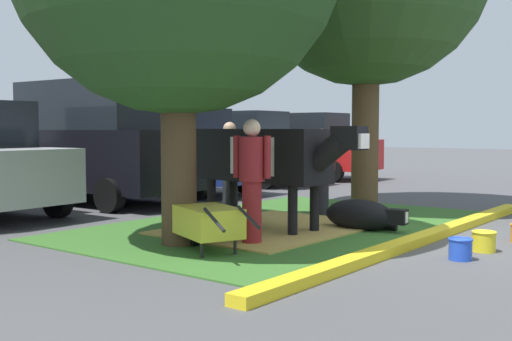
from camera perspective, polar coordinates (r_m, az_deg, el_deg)
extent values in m
plane|color=#4C4C4F|center=(8.95, 15.04, -6.26)|extent=(80.00, 80.00, 0.00)
cube|color=#386B28|center=(10.11, 2.62, -4.92)|extent=(6.99, 4.45, 0.02)
cube|color=yellow|center=(8.96, 15.18, -5.86)|extent=(8.19, 0.24, 0.12)
cube|color=tan|center=(9.61, 1.42, -5.29)|extent=(3.26, 2.48, 0.04)
cylinder|color=#4C3823|center=(8.29, -7.04, 1.34)|extent=(0.46, 0.46, 2.38)
cylinder|color=brown|center=(11.84, 9.89, 3.57)|extent=(0.50, 0.50, 3.01)
cube|color=black|center=(9.61, 0.44, 1.42)|extent=(0.95, 2.36, 0.80)
cube|color=white|center=(9.51, 1.09, 1.39)|extent=(0.82, 0.97, 0.56)
cylinder|color=black|center=(8.74, 6.75, 1.81)|extent=(0.39, 0.67, 0.58)
cube|color=black|center=(8.54, 8.46, 2.95)|extent=(0.31, 0.47, 0.32)
cube|color=white|center=(8.43, 9.56, 2.66)|extent=(0.21, 0.14, 0.20)
cylinder|color=black|center=(9.29, 5.33, -3.46)|extent=(0.14, 0.14, 0.74)
cylinder|color=black|center=(8.92, 3.35, -3.75)|extent=(0.14, 0.14, 0.74)
cylinder|color=black|center=(10.45, -2.05, -2.63)|extent=(0.14, 0.14, 0.74)
cylinder|color=black|center=(10.12, -4.06, -2.85)|extent=(0.14, 0.14, 0.74)
cylinder|color=black|center=(10.49, -4.30, 0.25)|extent=(0.06, 0.06, 0.70)
ellipsoid|color=black|center=(9.65, 9.38, -4.01)|extent=(0.56, 1.13, 0.48)
cube|color=black|center=(9.42, 12.72, -4.12)|extent=(0.22, 0.29, 0.22)
cube|color=silver|center=(9.38, 13.40, -4.17)|extent=(0.10, 0.07, 0.16)
cylinder|color=black|center=(9.70, 11.70, -5.07)|extent=(0.13, 0.36, 0.10)
cylinder|color=black|center=(11.33, -2.40, -1.85)|extent=(0.26, 0.26, 0.85)
cylinder|color=#9E7F5B|center=(11.28, -2.41, 1.78)|extent=(0.34, 0.34, 0.59)
sphere|color=tan|center=(11.27, -2.42, 3.85)|extent=(0.23, 0.23, 0.23)
cylinder|color=#9E7F5B|center=(11.33, -1.33, 1.94)|extent=(0.09, 0.09, 0.56)
cylinder|color=#9E7F5B|center=(11.23, -3.51, 1.91)|extent=(0.09, 0.09, 0.56)
cylinder|color=maroon|center=(8.31, -0.38, -3.92)|extent=(0.26, 0.26, 0.85)
cylinder|color=maroon|center=(8.24, -0.38, 1.05)|extent=(0.34, 0.34, 0.59)
sphere|color=beige|center=(8.23, -0.38, 3.89)|extent=(0.23, 0.23, 0.23)
cylinder|color=maroon|center=(8.33, -1.78, 1.27)|extent=(0.09, 0.09, 0.56)
cylinder|color=maroon|center=(8.16, 1.04, 1.22)|extent=(0.09, 0.09, 0.56)
cylinder|color=black|center=(11.09, 5.96, -2.16)|extent=(0.26, 0.26, 0.79)
cylinder|color=maroon|center=(11.04, 5.98, 1.29)|extent=(0.34, 0.34, 0.54)
sphere|color=#8C664C|center=(11.03, 5.99, 3.25)|extent=(0.21, 0.21, 0.21)
cylinder|color=maroon|center=(10.93, 6.99, 1.40)|extent=(0.09, 0.09, 0.52)
cylinder|color=maroon|center=(11.14, 4.99, 1.46)|extent=(0.09, 0.09, 0.52)
cube|color=gold|center=(7.81, -4.37, -4.63)|extent=(0.91, 1.06, 0.36)
cylinder|color=black|center=(8.30, -5.79, -5.68)|extent=(0.24, 0.37, 0.36)
cylinder|color=black|center=(7.50, -4.95, -7.16)|extent=(0.04, 0.04, 0.24)
cylinder|color=black|center=(7.68, -1.92, -6.88)|extent=(0.04, 0.04, 0.24)
cylinder|color=black|center=(7.12, -3.83, -4.48)|extent=(0.25, 0.50, 0.23)
cylinder|color=black|center=(7.31, -0.69, -4.25)|extent=(0.25, 0.50, 0.23)
cylinder|color=blue|center=(7.82, 18.08, -6.85)|extent=(0.27, 0.27, 0.25)
torus|color=blue|center=(7.80, 18.10, -5.96)|extent=(0.29, 0.29, 0.02)
cylinder|color=yellow|center=(8.44, 20.02, -6.12)|extent=(0.28, 0.28, 0.25)
torus|color=yellow|center=(8.42, 20.04, -5.28)|extent=(0.31, 0.31, 0.02)
cylinder|color=black|center=(11.48, -17.60, -2.49)|extent=(0.24, 0.65, 0.64)
cube|color=black|center=(13.51, -14.38, 1.05)|extent=(2.08, 4.67, 1.20)
cube|color=black|center=(13.50, -14.46, 5.72)|extent=(1.80, 3.26, 1.00)
cylinder|color=black|center=(14.18, -21.18, -1.39)|extent=(0.24, 0.65, 0.64)
cylinder|color=black|center=(15.30, -15.22, -0.90)|extent=(0.24, 0.65, 0.64)
cylinder|color=black|center=(11.81, -13.19, -2.24)|extent=(0.24, 0.65, 0.64)
cylinder|color=black|center=(13.13, -6.94, -1.56)|extent=(0.24, 0.65, 0.64)
cube|color=navy|center=(15.16, -7.30, 0.86)|extent=(1.97, 4.47, 0.90)
cube|color=black|center=(15.14, -7.32, 4.08)|extent=(1.67, 2.26, 0.80)
cylinder|color=black|center=(15.59, -13.40, -0.78)|extent=(0.24, 0.65, 0.64)
cylinder|color=black|center=(16.83, -8.77, -0.39)|extent=(0.24, 0.65, 0.64)
cylinder|color=black|center=(13.57, -5.44, -1.37)|extent=(0.24, 0.65, 0.64)
cylinder|color=black|center=(14.97, -0.91, -0.87)|extent=(0.24, 0.65, 0.64)
cube|color=silver|center=(17.54, -1.36, 1.29)|extent=(1.97, 4.47, 0.90)
cube|color=black|center=(17.52, -1.37, 4.07)|extent=(1.67, 2.26, 0.80)
cylinder|color=black|center=(17.79, -6.79, -0.15)|extent=(0.24, 0.65, 0.64)
cylinder|color=black|center=(19.15, -3.16, 0.16)|extent=(0.24, 0.65, 0.64)
cylinder|color=black|center=(16.00, 0.80, -0.56)|extent=(0.24, 0.65, 0.64)
cylinder|color=black|center=(17.51, 4.16, -0.19)|extent=(0.24, 0.65, 0.64)
cube|color=red|center=(19.58, 4.59, 1.55)|extent=(1.97, 4.47, 0.90)
cube|color=black|center=(19.57, 4.61, 4.04)|extent=(1.67, 2.26, 0.80)
cylinder|color=black|center=(19.64, -0.35, 0.25)|extent=(0.24, 0.65, 0.64)
cylinder|color=black|center=(21.12, 2.52, 0.50)|extent=(0.24, 0.65, 0.64)
cylinder|color=black|center=(18.12, 7.00, -0.08)|extent=(0.24, 0.65, 0.64)
cylinder|color=black|center=(19.71, 9.50, 0.21)|extent=(0.24, 0.65, 0.64)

